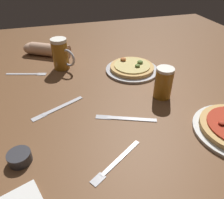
# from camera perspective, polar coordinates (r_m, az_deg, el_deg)

# --- Properties ---
(ground_plane) EXTENTS (2.40, 2.40, 0.03)m
(ground_plane) POSITION_cam_1_polar(r_m,az_deg,el_deg) (0.93, 0.00, -1.76)
(ground_plane) COLOR brown
(pizza_plate_far) EXTENTS (0.28, 0.28, 0.05)m
(pizza_plate_far) POSITION_cam_1_polar(r_m,az_deg,el_deg) (1.17, 5.23, 8.16)
(pizza_plate_far) COLOR #B2B2B7
(pizza_plate_far) RESTS_ON ground_plane
(beer_mug_dark) EXTENTS (0.11, 0.12, 0.16)m
(beer_mug_dark) POSITION_cam_1_polar(r_m,az_deg,el_deg) (1.20, -13.18, 11.39)
(beer_mug_dark) COLOR #9E6619
(beer_mug_dark) RESTS_ON ground_plane
(beer_mug_amber) EXTENTS (0.10, 0.11, 0.14)m
(beer_mug_amber) POSITION_cam_1_polar(r_m,az_deg,el_deg) (0.96, 13.35, 4.34)
(beer_mug_amber) COLOR #9E6619
(beer_mug_amber) RESTS_ON ground_plane
(ramekin_sauce) EXTENTS (0.07, 0.07, 0.03)m
(ramekin_sauce) POSITION_cam_1_polar(r_m,az_deg,el_deg) (0.75, -22.97, -13.73)
(ramekin_sauce) COLOR #333338
(ramekin_sauce) RESTS_ON ground_plane
(fork_left) EXTENTS (0.19, 0.13, 0.01)m
(fork_left) POSITION_cam_1_polar(r_m,az_deg,el_deg) (0.70, 1.01, -16.00)
(fork_left) COLOR silver
(fork_left) RESTS_ON ground_plane
(knife_right) EXTENTS (0.22, 0.12, 0.01)m
(knife_right) POSITION_cam_1_polar(r_m,az_deg,el_deg) (0.92, -13.94, -2.16)
(knife_right) COLOR silver
(knife_right) RESTS_ON ground_plane
(fork_spare) EXTENTS (0.20, 0.08, 0.01)m
(fork_spare) POSITION_cam_1_polar(r_m,az_deg,el_deg) (1.22, -21.26, 6.27)
(fork_spare) COLOR silver
(fork_spare) RESTS_ON ground_plane
(knife_spare) EXTENTS (0.23, 0.11, 0.01)m
(knife_spare) POSITION_cam_1_polar(r_m,az_deg,el_deg) (0.84, 3.51, -4.89)
(knife_spare) COLOR silver
(knife_spare) RESTS_ON ground_plane
(diner_arm) EXTENTS (0.27, 0.19, 0.07)m
(diner_arm) POSITION_cam_1_polar(r_m,az_deg,el_deg) (1.40, -17.12, 12.37)
(diner_arm) COLOR tan
(diner_arm) RESTS_ON ground_plane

